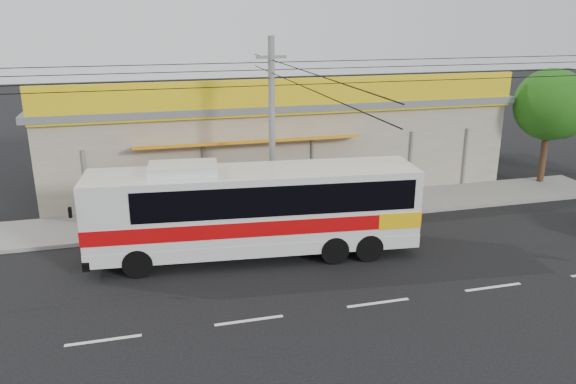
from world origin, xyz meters
name	(u,v)px	position (x,y,z in m)	size (l,w,h in m)	color
ground	(349,268)	(0.00, 0.00, 0.00)	(120.00, 120.00, 0.00)	black
sidewalk	(301,210)	(0.00, 6.00, 0.07)	(30.00, 3.20, 0.15)	gray
lane_markings	(378,303)	(0.00, -2.50, 0.00)	(50.00, 0.12, 0.01)	silver
storefront_building	(272,136)	(-0.01, 11.54, 2.30)	(22.60, 9.20, 5.70)	gray
coach_bus	(259,206)	(-2.73, 1.89, 1.91)	(11.74, 3.54, 3.56)	silver
motorbike_red	(174,200)	(-5.42, 7.00, 0.68)	(0.71, 2.03, 1.07)	maroon
motorbike_dark	(130,220)	(-7.27, 4.97, 0.67)	(0.49, 1.73, 1.04)	black
utility_pole	(271,73)	(-1.70, 4.20, 6.29)	(34.00, 14.00, 7.63)	#626260
tree_near	(553,107)	(13.24, 6.90, 3.98)	(3.54, 3.54, 5.88)	#342215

